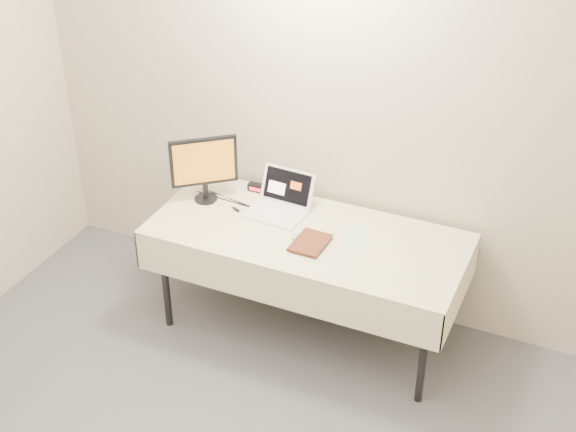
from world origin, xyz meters
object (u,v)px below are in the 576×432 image
at_px(book, 296,223).
at_px(monitor, 204,165).
at_px(table, 307,242).
at_px(laptop, 281,202).

bearing_deg(book, monitor, 166.39).
bearing_deg(table, book, -105.41).
bearing_deg(laptop, table, -30.74).
bearing_deg(table, monitor, 172.83).
height_order(laptop, book, book).
distance_m(monitor, book, 0.73).
bearing_deg(book, table, 76.62).
bearing_deg(table, laptop, 146.03).
distance_m(laptop, monitor, 0.52).
height_order(table, laptop, laptop).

